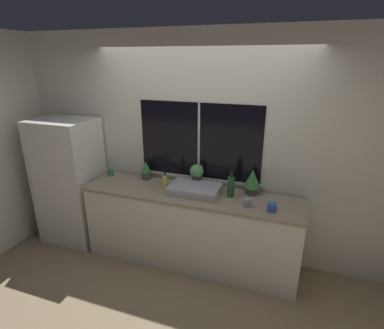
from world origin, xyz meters
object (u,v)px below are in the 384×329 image
(soap_bottle, at_px, (165,182))
(potted_plant_left, at_px, (146,170))
(bottle_tall, at_px, (231,186))
(mug_blue, at_px, (272,207))
(potted_plant_center, at_px, (197,174))
(mug_grey, at_px, (248,202))
(refrigerator, at_px, (70,181))
(sink, at_px, (195,189))
(mug_green, at_px, (111,172))
(potted_plant_right, at_px, (252,180))

(soap_bottle, bearing_deg, potted_plant_left, 150.51)
(soap_bottle, xyz_separation_m, bottle_tall, (0.77, 0.05, 0.03))
(potted_plant_left, xyz_separation_m, mug_blue, (1.59, -0.34, -0.08))
(potted_plant_center, relative_size, mug_grey, 3.00)
(potted_plant_left, relative_size, mug_grey, 2.59)
(refrigerator, distance_m, bottle_tall, 2.16)
(potted_plant_left, height_order, mug_blue, potted_plant_left)
(mug_grey, xyz_separation_m, mug_blue, (0.25, -0.03, 0.00))
(sink, relative_size, mug_blue, 6.03)
(soap_bottle, height_order, mug_grey, soap_bottle)
(bottle_tall, distance_m, mug_blue, 0.51)
(refrigerator, relative_size, mug_green, 18.28)
(potted_plant_left, height_order, bottle_tall, bottle_tall)
(mug_grey, bearing_deg, potted_plant_left, 166.79)
(potted_plant_right, height_order, mug_blue, potted_plant_right)
(refrigerator, relative_size, mug_blue, 17.47)
(potted_plant_right, distance_m, soap_bottle, 1.01)
(potted_plant_right, bearing_deg, sink, -163.26)
(potted_plant_center, height_order, potted_plant_right, potted_plant_right)
(potted_plant_right, bearing_deg, refrigerator, -174.79)
(mug_grey, distance_m, mug_blue, 0.25)
(potted_plant_right, xyz_separation_m, bottle_tall, (-0.21, -0.15, -0.04))
(potted_plant_left, relative_size, potted_plant_right, 0.81)
(potted_plant_left, distance_m, soap_bottle, 0.40)
(sink, xyz_separation_m, potted_plant_left, (-0.72, 0.19, 0.08))
(potted_plant_center, xyz_separation_m, potted_plant_right, (0.66, -0.00, 0.01))
(refrigerator, distance_m, soap_bottle, 1.39)
(refrigerator, bearing_deg, soap_bottle, 0.75)
(mug_blue, bearing_deg, sink, 169.67)
(potted_plant_left, height_order, potted_plant_center, potted_plant_center)
(refrigerator, relative_size, potted_plant_right, 5.71)
(refrigerator, bearing_deg, potted_plant_center, 7.20)
(sink, xyz_separation_m, soap_bottle, (-0.37, -0.01, 0.04))
(potted_plant_right, bearing_deg, mug_green, -178.41)
(sink, bearing_deg, potted_plant_right, 16.74)
(potted_plant_center, distance_m, potted_plant_right, 0.66)
(refrigerator, bearing_deg, potted_plant_left, 11.82)
(mug_green, relative_size, mug_grey, 0.99)
(mug_grey, bearing_deg, potted_plant_center, 154.65)
(sink, height_order, mug_blue, sink)
(potted_plant_right, xyz_separation_m, soap_bottle, (-0.99, -0.20, -0.07))
(refrigerator, xyz_separation_m, bottle_tall, (2.15, 0.06, 0.21))
(soap_bottle, height_order, mug_blue, soap_bottle)
(potted_plant_left, xyz_separation_m, potted_plant_center, (0.68, 0.00, 0.03))
(soap_bottle, xyz_separation_m, mug_grey, (0.99, -0.12, -0.05))
(soap_bottle, relative_size, mug_grey, 2.36)
(potted_plant_right, relative_size, bottle_tall, 0.97)
(potted_plant_left, bearing_deg, sink, -14.55)
(sink, xyz_separation_m, mug_blue, (0.87, -0.16, -0.00))
(bottle_tall, distance_m, mug_green, 1.62)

